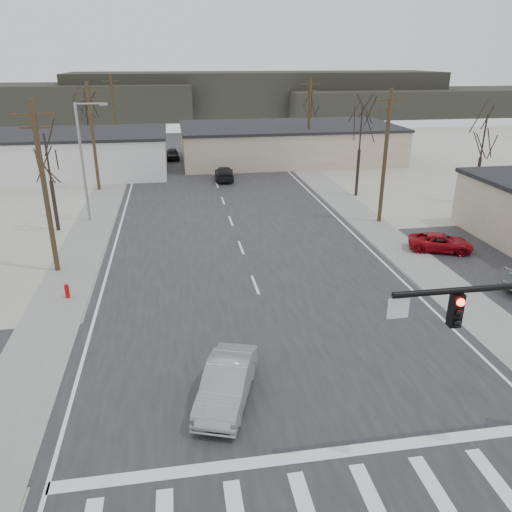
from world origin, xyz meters
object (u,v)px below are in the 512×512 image
(car_far_b, at_px, (173,154))
(car_parked_red, at_px, (441,243))
(fire_hydrant, at_px, (67,291))
(car_far_a, at_px, (224,173))
(sedan_crossing, at_px, (227,383))

(car_far_b, height_order, car_parked_red, car_far_b)
(car_parked_red, bearing_deg, fire_hydrant, 118.83)
(car_far_a, xyz_separation_m, car_parked_red, (12.07, -22.83, -0.12))
(car_far_a, bearing_deg, car_far_b, -63.11)
(car_far_a, bearing_deg, car_parked_red, 121.93)
(sedan_crossing, relative_size, car_far_b, 1.19)
(car_far_b, bearing_deg, fire_hydrant, -100.79)
(car_parked_red, bearing_deg, car_far_a, 48.64)
(sedan_crossing, height_order, car_parked_red, sedan_crossing)
(car_far_a, relative_size, car_far_b, 1.23)
(car_far_a, relative_size, car_parked_red, 1.13)
(car_far_a, bearing_deg, sedan_crossing, 88.26)
(car_far_b, bearing_deg, car_far_a, -69.20)
(fire_hydrant, relative_size, car_far_b, 0.23)
(fire_hydrant, distance_m, car_far_b, 39.00)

